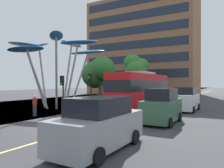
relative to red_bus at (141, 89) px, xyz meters
name	(u,v)px	position (x,y,z in m)	size (l,w,h in m)	color
ground	(55,124)	(-1.70, -10.19, -2.08)	(120.00, 240.00, 0.10)	#38383A
red_bus	(141,89)	(0.00, 0.00, 0.00)	(2.91, 10.08, 3.73)	red
leaf_sculpture	(57,50)	(-8.00, -3.55, 4.02)	(10.45, 10.36, 7.40)	#9EA0A5
traffic_light_kerb_near	(62,86)	(-4.21, -6.86, 0.30)	(0.28, 0.42, 3.21)	black
traffic_light_kerb_far	(90,83)	(-4.13, -2.96, 0.54)	(0.28, 0.42, 3.55)	black
car_parked_near	(99,125)	(3.80, -13.40, -1.06)	(1.97, 4.55, 2.06)	gray
car_parked_mid	(162,107)	(4.24, -6.70, -0.98)	(1.91, 3.91, 2.25)	#2D5138
car_parked_far	(186,100)	(4.30, 0.53, -0.99)	(2.04, 4.50, 2.20)	silver
tree_pavement_near	(100,72)	(-8.91, 6.25, 2.24)	(5.25, 4.37, 6.50)	brown
tree_pavement_far	(136,68)	(-7.32, 15.49, 3.30)	(4.57, 3.94, 7.86)	brown
pedestrian	(35,106)	(-5.30, -8.79, -1.22)	(0.34, 0.34, 1.63)	#2D3342
backdrop_building	(142,48)	(-10.93, 27.33, 8.90)	(24.53, 10.54, 21.85)	#8E6042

